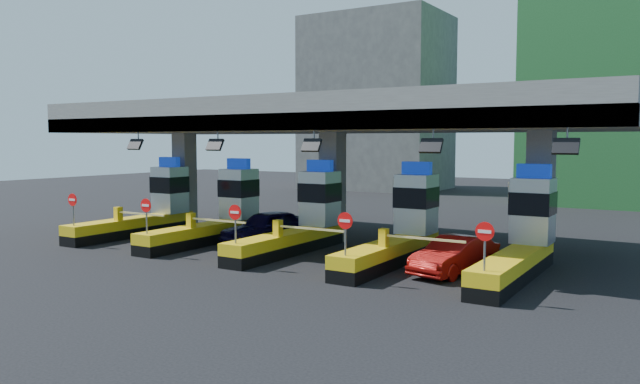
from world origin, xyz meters
The scene contains 10 objects.
ground centered at (0.00, 0.00, 0.00)m, with size 120.00×120.00×0.00m, color black.
toll_canopy centered at (0.00, 2.87, 6.13)m, with size 28.00×12.09×7.00m.
toll_lane_far_left centered at (-10.00, 0.28, 1.40)m, with size 4.43×8.00×4.16m.
toll_lane_left centered at (-5.00, 0.28, 1.40)m, with size 4.43×8.00×4.16m.
toll_lane_center centered at (0.00, 0.28, 1.40)m, with size 4.43×8.00×4.16m.
toll_lane_right centered at (5.00, 0.28, 1.40)m, with size 4.43×8.00×4.16m.
toll_lane_far_right centered at (10.00, 0.28, 1.40)m, with size 4.43×8.00×4.16m.
bg_building_concrete centered at (-14.00, 36.00, 9.00)m, with size 14.00×10.00×18.00m, color #4C4C49.
van centered at (-2.35, 0.66, 0.84)m, with size 1.98×4.91×1.67m, color black.
red_car centered at (7.79, -1.03, 0.71)m, with size 1.51×4.33×1.43m, color maroon.
Camera 1 is at (15.71, -23.73, 5.08)m, focal length 35.00 mm.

